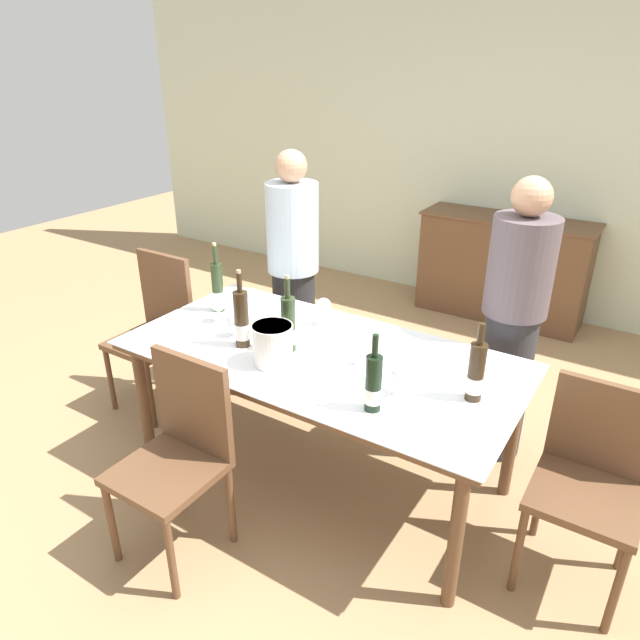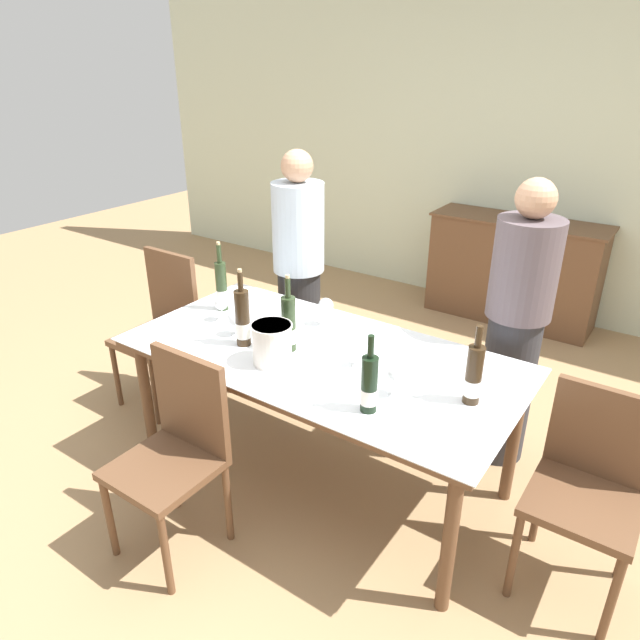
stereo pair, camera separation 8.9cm
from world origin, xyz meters
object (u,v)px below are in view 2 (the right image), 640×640
wine_glass_1 (396,376)px  wine_glass_2 (221,304)px  wine_bottle_2 (289,325)px  wine_bottle_4 (474,376)px  ice_bucket (272,343)px  wine_bottle_0 (369,385)px  chair_left_end (163,320)px  sideboard_cabinet (513,270)px  wine_bottle_3 (243,319)px  wine_glass_4 (359,348)px  wine_glass_3 (326,306)px  wine_glass_0 (236,319)px  person_host (299,274)px  person_guest_left (515,329)px  chair_right_end (590,479)px  chair_near_front (177,443)px  dining_table (320,364)px  wine_bottle_1 (222,287)px

wine_glass_1 → wine_glass_2: (-1.15, 0.14, -0.00)m
wine_bottle_2 → wine_glass_2: wine_bottle_2 is taller
wine_bottle_4 → ice_bucket: bearing=-166.9°
wine_bottle_0 → chair_left_end: 1.80m
sideboard_cabinet → wine_glass_1: wine_glass_1 is taller
wine_bottle_3 → wine_glass_4: (0.59, 0.15, -0.05)m
wine_bottle_3 → chair_left_end: bearing=165.6°
wine_bottle_2 → wine_glass_3: wine_bottle_2 is taller
wine_bottle_2 → wine_glass_0: size_ratio=2.83×
sideboard_cabinet → wine_bottle_4: bearing=-77.0°
wine_glass_2 → wine_glass_4: wine_glass_2 is taller
person_host → person_guest_left: bearing=-0.2°
wine_glass_4 → wine_bottle_2: bearing=-170.9°
sideboard_cabinet → wine_bottle_3: bearing=-101.1°
wine_glass_1 → chair_right_end: wine_glass_1 is taller
ice_bucket → wine_bottle_4: size_ratio=0.56×
wine_bottle_2 → wine_bottle_3: wine_bottle_3 is taller
wine_glass_1 → chair_left_end: bearing=172.8°
person_guest_left → ice_bucket: bearing=-132.3°
sideboard_cabinet → wine_glass_1: bearing=-83.4°
sideboard_cabinet → wine_bottle_0: (0.28, -2.92, 0.43)m
chair_near_front → chair_right_end: chair_near_front is taller
dining_table → ice_bucket: (-0.13, -0.21, 0.17)m
wine_bottle_3 → wine_glass_0: 0.13m
wine_bottle_2 → wine_glass_0: bearing=-174.8°
wine_bottle_3 → chair_near_front: bearing=-80.0°
wine_bottle_1 → wine_bottle_4: size_ratio=1.13×
wine_bottle_2 → chair_right_end: bearing=5.4°
person_host → chair_right_end: bearing=-18.7°
wine_bottle_0 → wine_glass_2: 1.15m
chair_left_end → person_guest_left: bearing=17.9°
person_guest_left → chair_left_end: bearing=-162.1°
wine_glass_3 → chair_near_front: chair_near_front is taller
chair_right_end → chair_left_end: 2.56m
wine_glass_2 → person_host: 0.74m
wine_glass_1 → wine_glass_3: (-0.65, 0.42, 0.01)m
dining_table → wine_bottle_0: bearing=-33.4°
ice_bucket → wine_bottle_0: size_ratio=0.58×
dining_table → chair_near_front: bearing=-110.6°
wine_bottle_2 → person_guest_left: person_guest_left is taller
wine_bottle_2 → person_host: person_host is taller
wine_bottle_3 → wine_glass_2: 0.33m
wine_glass_1 → wine_glass_0: bearing=177.2°
sideboard_cabinet → chair_left_end: (-1.45, -2.53, 0.12)m
wine_glass_0 → wine_glass_2: size_ratio=1.01×
wine_bottle_3 → wine_glass_0: size_ratio=2.90×
ice_bucket → wine_bottle_2: size_ratio=0.50×
wine_bottle_3 → wine_glass_1: 0.86m
ice_bucket → wine_bottle_1: bearing=152.6°
person_guest_left → chair_near_front: bearing=-124.4°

